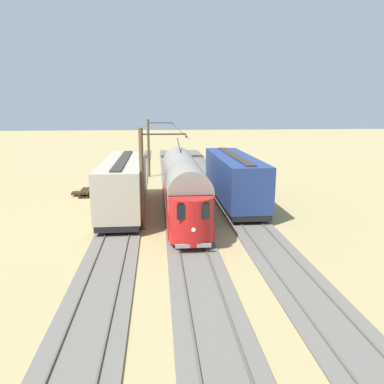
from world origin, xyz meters
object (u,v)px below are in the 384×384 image
Objects in this scene: track_end_bumper at (214,176)px; vintage_streetcar at (183,184)px; boxcar_adjacent at (124,183)px; catenary_pole_foreground at (149,147)px; switch_stand at (221,169)px; spare_tie_stack at (86,193)px; coach_far_siding at (233,177)px; catenary_pole_mid_near at (143,178)px.

vintage_streetcar is at bearing 71.83° from track_end_bumper.
boxcar_adjacent is 14.82m from catenary_pole_foreground.
spare_tie_stack is (14.08, 9.58, -0.43)m from switch_stand.
boxcar_adjacent is at bearing 10.84° from coach_far_siding.
boxcar_adjacent is at bearing -70.04° from catenary_pole_mid_near.
track_end_bumper is at bearing -152.37° from spare_tie_stack.
vintage_streetcar is 4.53m from catenary_pole_mid_near.
vintage_streetcar is 13.08× the size of switch_stand.
catenary_pole_mid_near is (0.00, 19.21, 0.00)m from catenary_pole_foreground.
vintage_streetcar is at bearing 32.53° from coach_far_siding.
boxcar_adjacent reaches higher than track_end_bumper.
catenary_pole_foreground reaches higher than boxcar_adjacent.
switch_stand is at bearing -145.78° from spare_tie_stack.
spare_tie_stack is at bearing -38.51° from vintage_streetcar.
vintage_streetcar is 6.73× the size of spare_tie_stack.
catenary_pole_foreground is at bearing -90.00° from catenary_pole_mid_near.
spare_tie_stack is 1.33× the size of track_end_bumper.
coach_far_siding is at bearing 163.13° from spare_tie_stack.
track_end_bumper reaches higher than spare_tie_stack.
coach_far_siding is at bearing -147.47° from vintage_streetcar.
vintage_streetcar is 2.47× the size of catenary_pole_foreground.
vintage_streetcar is 5.18m from coach_far_siding.
track_end_bumper is at bearing 160.60° from catenary_pole_foreground.
switch_stand is (-1.37, -13.43, -1.46)m from coach_far_siding.
boxcar_adjacent is 15.09m from track_end_bumper.
catenary_pole_mid_near is 18.40m from track_end_bumper.
catenary_pole_mid_near is 3.63× the size of track_end_bumper.
track_end_bumper is (-8.73, -12.18, -1.76)m from boxcar_adjacent.
coach_far_siding is at bearing 84.17° from switch_stand.
boxcar_adjacent is at bearing 56.22° from switch_stand.
vintage_streetcar is at bearing -128.41° from catenary_pole_mid_near.
boxcar_adjacent is 0.95× the size of coach_far_siding.
boxcar_adjacent is 4.99m from catenary_pole_mid_near.
spare_tie_stack is at bearing 58.39° from catenary_pole_foreground.
switch_stand is (-8.45, -19.64, -2.73)m from catenary_pole_mid_near.
vintage_streetcar is at bearing 141.49° from spare_tie_stack.
catenary_pole_foreground and catenary_pole_mid_near have the same top height.
coach_far_siding is (-8.73, -1.67, 0.00)m from boxcar_adjacent.
spare_tie_stack is at bearing 27.63° from track_end_bumper.
catenary_pole_foreground reaches higher than coach_far_siding.
switch_stand is 0.69× the size of track_end_bumper.
catenary_pole_foreground is (7.08, -13.00, 1.27)m from coach_far_siding.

